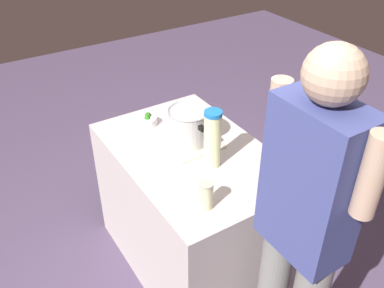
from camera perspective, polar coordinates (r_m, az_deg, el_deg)
ground_plane at (r=2.89m, az=0.00°, el=-15.04°), size 8.00×8.00×0.00m
counter_slab at (r=2.58m, az=0.00°, el=-8.81°), size 1.14×0.76×0.85m
dish_cloth at (r=2.39m, az=-0.44°, el=0.44°), size 0.34×0.29×0.01m
cooking_pot at (r=2.34m, az=-0.45°, el=2.58°), size 0.30×0.23×0.20m
lemonade_pitcher at (r=2.13m, az=2.77°, el=0.70°), size 0.09×0.09×0.32m
mason_jar at (r=1.92m, az=1.93°, el=-6.89°), size 0.07×0.07×0.14m
broccoli_bowl_front at (r=2.55m, az=-6.00°, el=3.19°), size 0.11×0.11×0.07m
broccoli_bowl_center at (r=2.60m, az=-2.18°, el=3.98°), size 0.14×0.14×0.08m
person_cook at (r=1.75m, az=14.56°, el=-11.58°), size 0.50×0.20×1.74m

